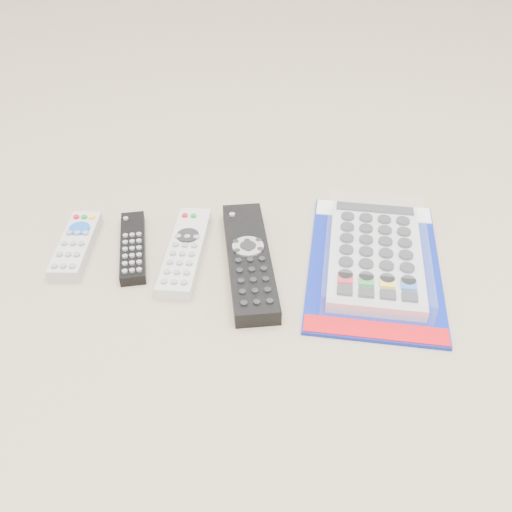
{
  "coord_description": "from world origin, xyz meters",
  "views": [
    {
      "loc": [
        -0.01,
        -0.6,
        0.52
      ],
      "look_at": [
        0.03,
        0.03,
        0.01
      ],
      "focal_mm": 40.0,
      "sensor_mm": 36.0,
      "label": 1
    }
  ],
  "objects": [
    {
      "name": "remote_slim_black",
      "position": [
        -0.15,
        0.06,
        0.01
      ],
      "size": [
        0.05,
        0.16,
        0.02
      ],
      "rotation": [
        0.0,
        0.0,
        0.11
      ],
      "color": "black",
      "rests_on": "ground"
    },
    {
      "name": "remote_silver_dvd",
      "position": [
        -0.07,
        0.05,
        0.01
      ],
      "size": [
        0.07,
        0.2,
        0.02
      ],
      "rotation": [
        0.0,
        0.0,
        -0.14
      ],
      "color": "silver",
      "rests_on": "ground"
    },
    {
      "name": "jumbo_remote_packaged",
      "position": [
        0.2,
        0.02,
        0.02
      ],
      "size": [
        0.24,
        0.33,
        0.04
      ],
      "rotation": [
        0.0,
        0.0,
        -0.21
      ],
      "color": "#0D2092",
      "rests_on": "ground"
    },
    {
      "name": "remote_small_grey",
      "position": [
        -0.23,
        0.07,
        0.01
      ],
      "size": [
        0.05,
        0.15,
        0.02
      ],
      "rotation": [
        0.0,
        0.0,
        -0.07
      ],
      "color": "#AEAEB0",
      "rests_on": "ground"
    },
    {
      "name": "remote_large_black",
      "position": [
        0.02,
        0.02,
        0.01
      ],
      "size": [
        0.07,
        0.25,
        0.03
      ],
      "rotation": [
        0.0,
        0.0,
        0.05
      ],
      "color": "black",
      "rests_on": "ground"
    }
  ]
}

